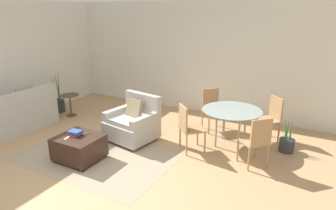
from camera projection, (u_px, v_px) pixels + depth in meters
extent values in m
plane|color=tan|center=(92.00, 177.00, 4.79)|extent=(20.00, 20.00, 0.00)
cube|color=silver|center=(192.00, 58.00, 7.56)|extent=(12.00, 0.06, 2.75)
cube|color=silver|center=(22.00, 61.00, 7.15)|extent=(0.06, 12.00, 2.75)
cube|color=gray|center=(97.00, 155.00, 5.49)|extent=(2.78, 1.87, 0.00)
cube|color=brown|center=(70.00, 172.00, 4.93)|extent=(2.72, 0.07, 0.00)
cube|color=brown|center=(82.00, 165.00, 5.16)|extent=(2.72, 0.07, 0.00)
cube|color=brown|center=(92.00, 158.00, 5.38)|extent=(2.72, 0.07, 0.00)
cube|color=brown|center=(102.00, 152.00, 5.60)|extent=(2.72, 0.07, 0.00)
cube|color=brown|center=(111.00, 147.00, 5.83)|extent=(2.72, 0.07, 0.00)
cube|color=brown|center=(120.00, 142.00, 6.05)|extent=(2.72, 0.07, 0.00)
cube|color=#B2ADA3|center=(7.00, 123.00, 6.46)|extent=(0.93, 2.03, 0.42)
cube|color=#B2ADA3|center=(15.00, 105.00, 6.14)|extent=(0.14, 2.03, 0.50)
cube|color=#B2ADA3|center=(41.00, 97.00, 7.15)|extent=(0.86, 0.12, 0.26)
cube|color=#8E7F5B|center=(25.00, 96.00, 6.65)|extent=(0.19, 0.40, 0.41)
cube|color=#B2ADA3|center=(132.00, 129.00, 6.05)|extent=(1.01, 0.96, 0.35)
cube|color=#B2ADA3|center=(130.00, 120.00, 5.96)|extent=(0.75, 0.80, 0.10)
cube|color=#B2ADA3|center=(143.00, 105.00, 6.18)|extent=(0.89, 0.27, 0.51)
cube|color=#B2ADA3|center=(118.00, 113.00, 6.19)|extent=(0.24, 0.76, 0.20)
cube|color=#B2ADA3|center=(145.00, 121.00, 5.75)|extent=(0.24, 0.76, 0.20)
cylinder|color=brown|center=(108.00, 140.00, 6.08)|extent=(0.05, 0.05, 0.06)
cylinder|color=brown|center=(133.00, 149.00, 5.66)|extent=(0.05, 0.05, 0.06)
cylinder|color=brown|center=(131.00, 130.00, 6.58)|extent=(0.05, 0.05, 0.06)
cylinder|color=brown|center=(156.00, 138.00, 6.15)|extent=(0.05, 0.05, 0.06)
cube|color=#8E7F5B|center=(134.00, 108.00, 6.00)|extent=(0.38, 0.26, 0.37)
cube|color=#382319|center=(79.00, 147.00, 5.28)|extent=(0.76, 0.68, 0.40)
cylinder|color=black|center=(55.00, 161.00, 5.26)|extent=(0.04, 0.04, 0.04)
cylinder|color=black|center=(82.00, 170.00, 4.96)|extent=(0.04, 0.04, 0.04)
cylinder|color=black|center=(78.00, 148.00, 5.74)|extent=(0.04, 0.04, 0.04)
cylinder|color=black|center=(105.00, 156.00, 5.45)|extent=(0.04, 0.04, 0.04)
cube|color=#B72D28|center=(75.00, 134.00, 5.27)|extent=(0.21, 0.19, 0.03)
cube|color=#2D478C|center=(75.00, 133.00, 5.26)|extent=(0.23, 0.16, 0.03)
cube|color=#2D478C|center=(75.00, 131.00, 5.25)|extent=(0.23, 0.18, 0.03)
cube|color=#B7B7BC|center=(67.00, 138.00, 5.16)|extent=(0.07, 0.14, 0.01)
cube|color=#333338|center=(86.00, 134.00, 5.32)|extent=(0.11, 0.16, 0.01)
cylinder|color=#333338|center=(57.00, 106.00, 7.76)|extent=(0.40, 0.40, 0.30)
cylinder|color=black|center=(56.00, 101.00, 7.71)|extent=(0.37, 0.37, 0.02)
cone|color=#2D6B38|center=(57.00, 87.00, 7.55)|extent=(0.05, 0.12, 0.76)
cone|color=#2D6B38|center=(59.00, 85.00, 7.66)|extent=(0.14, 0.07, 0.77)
cone|color=#2D6B38|center=(54.00, 87.00, 7.67)|extent=(0.10, 0.13, 0.66)
cone|color=#2D6B38|center=(53.00, 87.00, 7.59)|extent=(0.07, 0.07, 0.71)
cone|color=#2D6B38|center=(54.00, 90.00, 7.53)|extent=(0.06, 0.06, 0.61)
cylinder|color=#4C3828|center=(69.00, 95.00, 7.35)|extent=(0.45, 0.45, 0.02)
cylinder|color=#4C3828|center=(71.00, 105.00, 7.43)|extent=(0.04, 0.04, 0.51)
cylinder|color=#4C3828|center=(72.00, 115.00, 7.51)|extent=(0.25, 0.25, 0.02)
cylinder|color=#8C9E99|center=(232.00, 110.00, 5.69)|extent=(1.13, 1.13, 0.01)
cylinder|color=#99999E|center=(216.00, 130.00, 5.72)|extent=(0.04, 0.04, 0.72)
cylinder|color=#99999E|center=(239.00, 134.00, 5.52)|extent=(0.04, 0.04, 0.72)
cylinder|color=#99999E|center=(223.00, 122.00, 6.09)|extent=(0.04, 0.04, 0.72)
cylinder|color=#99999E|center=(245.00, 126.00, 5.89)|extent=(0.04, 0.04, 0.72)
cube|color=tan|center=(193.00, 129.00, 5.57)|extent=(0.59, 0.59, 0.03)
cube|color=tan|center=(183.00, 118.00, 5.44)|extent=(0.29, 0.29, 0.45)
cylinder|color=tan|center=(205.00, 143.00, 5.52)|extent=(0.03, 0.03, 0.42)
cylinder|color=tan|center=(198.00, 135.00, 5.85)|extent=(0.03, 0.03, 0.42)
cylinder|color=tan|center=(187.00, 145.00, 5.42)|extent=(0.03, 0.03, 0.42)
cylinder|color=tan|center=(180.00, 137.00, 5.75)|extent=(0.03, 0.03, 0.42)
cube|color=tan|center=(254.00, 141.00, 5.06)|extent=(0.59, 0.59, 0.03)
cube|color=tan|center=(261.00, 132.00, 4.81)|extent=(0.29, 0.29, 0.45)
cylinder|color=tan|center=(256.00, 147.00, 5.34)|extent=(0.03, 0.03, 0.42)
cylinder|color=tan|center=(238.00, 150.00, 5.24)|extent=(0.03, 0.03, 0.42)
cylinder|color=tan|center=(268.00, 156.00, 5.01)|extent=(0.03, 0.03, 0.42)
cylinder|color=tan|center=(249.00, 159.00, 4.92)|extent=(0.03, 0.03, 0.42)
cube|color=tan|center=(214.00, 111.00, 6.51)|extent=(0.59, 0.59, 0.03)
cube|color=tan|center=(210.00, 98.00, 6.61)|extent=(0.29, 0.29, 0.45)
cylinder|color=tan|center=(209.00, 125.00, 6.37)|extent=(0.03, 0.03, 0.42)
cylinder|color=tan|center=(224.00, 123.00, 6.46)|extent=(0.03, 0.03, 0.42)
cylinder|color=tan|center=(202.00, 119.00, 6.69)|extent=(0.03, 0.03, 0.42)
cylinder|color=tan|center=(217.00, 117.00, 6.79)|extent=(0.03, 0.03, 0.42)
cube|color=tan|center=(267.00, 120.00, 6.00)|extent=(0.59, 0.59, 0.03)
cube|color=tan|center=(276.00, 108.00, 5.98)|extent=(0.29, 0.29, 0.45)
cylinder|color=tan|center=(253.00, 128.00, 6.19)|extent=(0.03, 0.03, 0.42)
cylinder|color=tan|center=(263.00, 135.00, 5.86)|extent=(0.03, 0.03, 0.42)
cylinder|color=tan|center=(268.00, 126.00, 6.28)|extent=(0.03, 0.03, 0.42)
cylinder|color=tan|center=(279.00, 133.00, 5.96)|extent=(0.03, 0.03, 0.42)
cylinder|color=#333338|center=(287.00, 145.00, 5.62)|extent=(0.28, 0.28, 0.24)
cylinder|color=black|center=(287.00, 140.00, 5.59)|extent=(0.26, 0.26, 0.02)
cone|color=#2D6B38|center=(291.00, 130.00, 5.52)|extent=(0.05, 0.07, 0.38)
cone|color=#2D6B38|center=(287.00, 129.00, 5.59)|extent=(0.06, 0.05, 0.35)
cone|color=#2D6B38|center=(286.00, 129.00, 5.50)|extent=(0.10, 0.09, 0.42)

